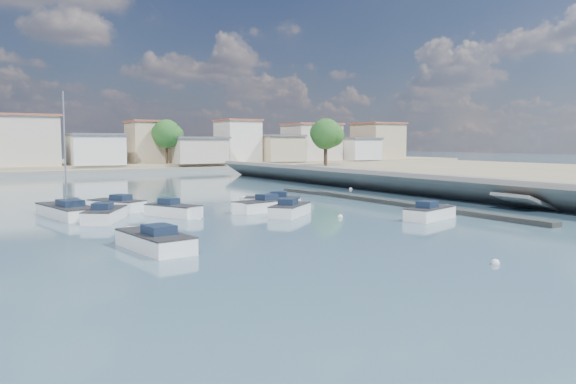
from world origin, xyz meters
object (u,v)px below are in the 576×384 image
(motorboat_c, at_px, (270,202))
(motorboat_d, at_px, (260,206))
(motorboat_f, at_px, (114,206))
(motorboat_g, at_px, (176,211))
(motorboat_a, at_px, (152,241))
(sailboat, at_px, (65,211))
(motorboat_e, at_px, (106,215))
(motorboat_h, at_px, (432,213))
(motorboat_b, at_px, (291,210))

(motorboat_c, bearing_deg, motorboat_d, -133.54)
(motorboat_f, height_order, motorboat_g, same)
(motorboat_a, xyz_separation_m, motorboat_d, (11.59, 10.55, -0.00))
(motorboat_c, height_order, sailboat, sailboat)
(motorboat_e, distance_m, motorboat_h, 22.25)
(motorboat_e, bearing_deg, sailboat, 120.15)
(motorboat_f, distance_m, sailboat, 4.26)
(motorboat_d, distance_m, sailboat, 13.99)
(motorboat_b, relative_size, motorboat_h, 0.91)
(motorboat_h, bearing_deg, motorboat_g, 145.80)
(motorboat_c, xyz_separation_m, motorboat_h, (6.22, -11.86, -0.00))
(motorboat_a, height_order, motorboat_g, same)
(motorboat_a, relative_size, motorboat_d, 1.11)
(motorboat_b, distance_m, motorboat_g, 8.25)
(motorboat_a, bearing_deg, sailboat, 96.34)
(motorboat_b, relative_size, motorboat_g, 0.97)
(motorboat_a, height_order, motorboat_e, same)
(motorboat_d, xyz_separation_m, motorboat_e, (-11.23, 0.97, 0.00))
(motorboat_f, relative_size, motorboat_g, 1.03)
(motorboat_c, relative_size, motorboat_d, 0.89)
(motorboat_g, bearing_deg, motorboat_c, 11.60)
(motorboat_d, distance_m, motorboat_g, 6.54)
(motorboat_d, bearing_deg, motorboat_b, -73.77)
(motorboat_h, bearing_deg, motorboat_b, 138.71)
(motorboat_e, relative_size, motorboat_f, 1.04)
(motorboat_a, bearing_deg, motorboat_h, 2.61)
(motorboat_d, distance_m, motorboat_h, 12.74)
(motorboat_g, bearing_deg, motorboat_d, -3.92)
(motorboat_h, height_order, sailboat, sailboat)
(motorboat_b, xyz_separation_m, motorboat_h, (7.41, -6.51, 0.00))
(motorboat_a, xyz_separation_m, motorboat_f, (2.19, 16.83, -0.00))
(motorboat_f, bearing_deg, motorboat_g, -63.73)
(motorboat_g, bearing_deg, motorboat_f, 116.27)
(motorboat_b, height_order, motorboat_d, same)
(motorboat_f, distance_m, motorboat_g, 6.50)
(motorboat_c, distance_m, sailboat, 15.53)
(motorboat_h, bearing_deg, motorboat_d, 130.81)
(motorboat_b, distance_m, motorboat_c, 5.48)
(motorboat_a, height_order, motorboat_c, same)
(motorboat_b, height_order, motorboat_g, same)
(motorboat_d, xyz_separation_m, motorboat_g, (-6.52, 0.45, 0.00))
(motorboat_e, bearing_deg, motorboat_c, 5.35)
(motorboat_c, relative_size, motorboat_e, 0.94)
(sailboat, bearing_deg, motorboat_g, -30.83)
(motorboat_g, bearing_deg, motorboat_h, -34.20)
(motorboat_e, bearing_deg, motorboat_b, -18.68)
(motorboat_d, bearing_deg, motorboat_c, 46.46)
(motorboat_e, height_order, motorboat_h, same)
(motorboat_h, bearing_deg, motorboat_c, 117.66)
(motorboat_e, bearing_deg, motorboat_d, -4.94)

